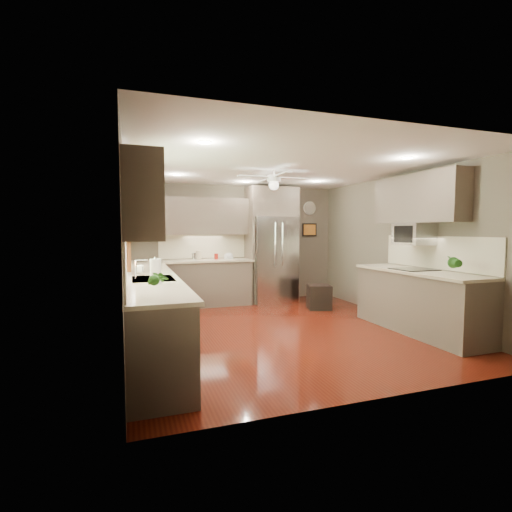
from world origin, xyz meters
TOP-DOWN VIEW (x-y plane):
  - floor at (0.00, 0.00)m, footprint 5.00×5.00m
  - ceiling at (0.00, 0.00)m, footprint 5.00×5.00m
  - wall_back at (0.00, 2.50)m, footprint 4.50×0.00m
  - wall_front at (0.00, -2.50)m, footprint 4.50×0.00m
  - wall_left at (-2.25, 0.00)m, footprint 0.00×5.00m
  - wall_right at (2.25, 0.00)m, footprint 0.00×5.00m
  - canister_b at (-0.96, 2.26)m, footprint 0.11×0.11m
  - canister_c at (-0.87, 2.26)m, footprint 0.15×0.15m
  - canister_d at (-0.52, 2.21)m, footprint 0.09×0.09m
  - soap_bottle at (-2.08, -0.15)m, footprint 0.10×0.10m
  - potted_plant_left at (-1.95, -1.78)m, footprint 0.20×0.17m
  - potted_plant_right at (1.90, -1.45)m, footprint 0.23×0.21m
  - bowl at (-0.24, 2.22)m, footprint 0.20×0.20m
  - left_run at (-1.95, 0.15)m, footprint 0.65×4.70m
  - back_run at (-0.72, 2.20)m, footprint 1.85×0.65m
  - uppers at (-0.74, 0.71)m, footprint 4.50×4.70m
  - window at (-2.22, -0.50)m, footprint 0.05×1.12m
  - sink at (-1.93, -0.50)m, footprint 0.50×0.70m
  - refrigerator at (0.70, 2.16)m, footprint 1.06×0.75m
  - right_run at (1.93, -0.80)m, footprint 0.70×2.20m
  - microwave at (2.03, -0.55)m, footprint 0.43×0.55m
  - ceiling_fan at (-0.00, 0.30)m, footprint 1.18×1.18m
  - recessed_lights at (-0.04, 0.40)m, footprint 2.84×3.14m
  - wall_clock at (1.75, 2.48)m, footprint 0.30×0.03m
  - framed_print at (1.75, 2.48)m, footprint 0.36×0.03m
  - stool at (1.29, 1.14)m, footprint 0.54×0.54m
  - paper_towel at (-1.93, -1.01)m, footprint 0.12×0.12m

SIDE VIEW (x-z plane):
  - floor at x=0.00m, z-range 0.00..0.00m
  - stool at x=1.29m, z-range -0.01..0.49m
  - left_run at x=-1.95m, z-range -0.24..1.21m
  - back_run at x=-0.72m, z-range -0.24..1.21m
  - right_run at x=1.93m, z-range -0.24..1.21m
  - sink at x=-1.93m, z-range 0.75..1.07m
  - bowl at x=-0.24m, z-range 0.94..0.99m
  - canister_d at x=-0.52m, z-range 0.94..1.06m
  - canister_b at x=-0.96m, z-range 0.94..1.08m
  - canister_c at x=-0.87m, z-range 0.94..1.12m
  - soap_bottle at x=-2.08m, z-range 0.94..1.13m
  - paper_towel at x=-1.93m, z-range 0.93..1.23m
  - potted_plant_left at x=-1.95m, z-range 0.94..1.25m
  - potted_plant_right at x=1.90m, z-range 0.94..1.28m
  - refrigerator at x=0.70m, z-range -0.04..2.41m
  - wall_back at x=0.00m, z-range -1.00..3.50m
  - wall_front at x=0.00m, z-range -1.00..3.50m
  - wall_left at x=-2.25m, z-range -1.25..3.75m
  - wall_right at x=2.25m, z-range -1.25..3.75m
  - microwave at x=2.03m, z-range 1.31..1.65m
  - framed_print at x=1.75m, z-range 1.40..1.70m
  - window at x=-2.22m, z-range 1.09..2.01m
  - uppers at x=-0.74m, z-range 1.39..2.35m
  - wall_clock at x=1.75m, z-range 1.90..2.20m
  - ceiling_fan at x=0.00m, z-range 2.17..2.49m
  - recessed_lights at x=-0.04m, z-range 2.49..2.50m
  - ceiling at x=0.00m, z-range 2.50..2.50m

